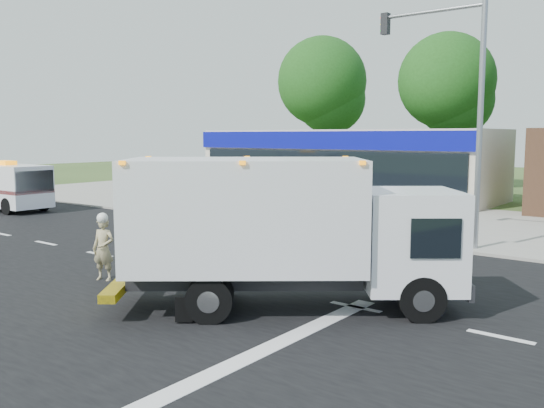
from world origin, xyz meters
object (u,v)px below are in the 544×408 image
at_px(ambulance_van, 8,185).
at_px(traffic_signal_pole, 460,95).
at_px(emergency_worker, 103,247).
at_px(ems_box_truck, 283,223).

relative_size(ambulance_van, traffic_signal_pole, 0.65).
bearing_deg(emergency_worker, traffic_signal_pole, 39.57).
relative_size(emergency_worker, traffic_signal_pole, 0.22).
height_order(emergency_worker, ambulance_van, ambulance_van).
bearing_deg(ambulance_van, emergency_worker, -20.97).
distance_m(ambulance_van, traffic_signal_pole, 21.57).
bearing_deg(traffic_signal_pole, emergency_worker, -120.51).
distance_m(ems_box_truck, ambulance_van, 20.89).
bearing_deg(traffic_signal_pole, ambulance_van, -169.50).
bearing_deg(ems_box_truck, emergency_worker, 151.54).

